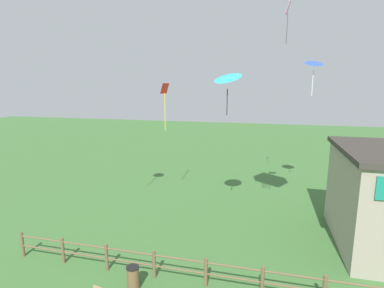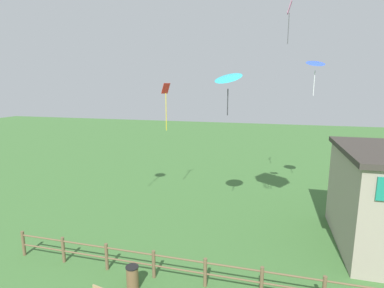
# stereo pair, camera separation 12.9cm
# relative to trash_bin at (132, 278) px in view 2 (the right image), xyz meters

# --- Properties ---
(wooden_fence) EXTENTS (14.83, 0.14, 1.16)m
(wooden_fence) POSITION_rel_trash_bin_xyz_m (1.55, 0.89, 0.17)
(wooden_fence) COLOR brown
(wooden_fence) RESTS_ON ground_plane
(trash_bin) EXTENTS (0.49, 0.49, 0.96)m
(trash_bin) POSITION_rel_trash_bin_xyz_m (0.00, 0.00, 0.00)
(trash_bin) COLOR brown
(trash_bin) RESTS_ON ground_plane
(kite_cyan_delta) EXTENTS (1.84, 1.81, 2.18)m
(kite_cyan_delta) POSITION_rel_trash_bin_xyz_m (2.61, 5.81, 7.48)
(kite_cyan_delta) COLOR #2DB2C6
(kite_red_diamond) EXTENTS (0.53, 0.59, 2.98)m
(kite_red_diamond) POSITION_rel_trash_bin_xyz_m (-1.74, 8.87, 6.26)
(kite_red_diamond) COLOR red
(kite_pink_diamond) EXTENTS (0.29, 0.57, 2.46)m
(kite_pink_diamond) POSITION_rel_trash_bin_xyz_m (5.49, 10.82, 11.27)
(kite_pink_diamond) COLOR pink
(kite_blue_delta) EXTENTS (1.39, 1.36, 2.21)m
(kite_blue_delta) POSITION_rel_trash_bin_xyz_m (7.20, 10.92, 8.42)
(kite_blue_delta) COLOR blue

